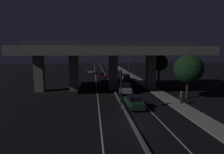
{
  "coord_description": "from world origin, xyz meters",
  "views": [
    {
      "loc": [
        -3.81,
        -16.02,
        7.26
      ],
      "look_at": [
        0.64,
        24.96,
        1.32
      ],
      "focal_mm": 28.0,
      "sensor_mm": 36.0,
      "label": 1
    }
  ],
  "objects_px": {
    "car_silver_second": "(125,88)",
    "motorcycle_blue_filtering_mid": "(120,92)",
    "car_dark_red_third": "(118,81)",
    "car_grey_fourth": "(126,77)",
    "street_lamp": "(127,61)",
    "car_silver_third_oncoming": "(90,71)",
    "traffic_light_left_of_median": "(121,83)",
    "car_dark_red_second_oncoming": "(101,75)",
    "car_dark_green_lead": "(134,102)",
    "motorcycle_white_filtering_near": "(131,106)",
    "car_dark_green_lead_oncoming": "(104,83)",
    "motorcycle_black_filtering_far": "(115,84)",
    "pedestrian_on_sidewalk": "(181,97)"
  },
  "relations": [
    {
      "from": "car_silver_second",
      "to": "motorcycle_blue_filtering_mid",
      "type": "height_order",
      "value": "car_silver_second"
    },
    {
      "from": "car_dark_red_third",
      "to": "car_grey_fourth",
      "type": "height_order",
      "value": "car_grey_fourth"
    },
    {
      "from": "street_lamp",
      "to": "car_silver_third_oncoming",
      "type": "height_order",
      "value": "street_lamp"
    },
    {
      "from": "traffic_light_left_of_median",
      "to": "car_grey_fourth",
      "type": "relative_size",
      "value": 1.09
    },
    {
      "from": "car_grey_fourth",
      "to": "car_dark_red_second_oncoming",
      "type": "relative_size",
      "value": 1.1
    },
    {
      "from": "car_dark_green_lead",
      "to": "car_dark_red_third",
      "type": "height_order",
      "value": "car_dark_green_lead"
    },
    {
      "from": "car_dark_red_third",
      "to": "car_silver_third_oncoming",
      "type": "xyz_separation_m",
      "value": [
        -6.33,
        21.47,
        -0.05
      ]
    },
    {
      "from": "car_silver_second",
      "to": "car_grey_fourth",
      "type": "height_order",
      "value": "car_silver_second"
    },
    {
      "from": "car_silver_second",
      "to": "motorcycle_white_filtering_near",
      "type": "height_order",
      "value": "car_silver_second"
    },
    {
      "from": "traffic_light_left_of_median",
      "to": "car_dark_green_lead_oncoming",
      "type": "height_order",
      "value": "traffic_light_left_of_median"
    },
    {
      "from": "car_silver_third_oncoming",
      "to": "motorcycle_white_filtering_near",
      "type": "relative_size",
      "value": 2.63
    },
    {
      "from": "traffic_light_left_of_median",
      "to": "motorcycle_black_filtering_far",
      "type": "distance_m",
      "value": 15.84
    },
    {
      "from": "car_silver_third_oncoming",
      "to": "motorcycle_blue_filtering_mid",
      "type": "relative_size",
      "value": 2.4
    },
    {
      "from": "car_silver_third_oncoming",
      "to": "car_silver_second",
      "type": "bearing_deg",
      "value": 11.07
    },
    {
      "from": "motorcycle_white_filtering_near",
      "to": "motorcycle_black_filtering_far",
      "type": "xyz_separation_m",
      "value": [
        -0.0,
        15.21,
        0.01
      ]
    },
    {
      "from": "street_lamp",
      "to": "motorcycle_black_filtering_far",
      "type": "bearing_deg",
      "value": -109.99
    },
    {
      "from": "car_dark_green_lead",
      "to": "car_silver_third_oncoming",
      "type": "distance_m",
      "value": 37.98
    },
    {
      "from": "traffic_light_left_of_median",
      "to": "car_dark_red_second_oncoming",
      "type": "relative_size",
      "value": 1.2
    },
    {
      "from": "car_grey_fourth",
      "to": "motorcycle_black_filtering_far",
      "type": "bearing_deg",
      "value": 156.04
    },
    {
      "from": "pedestrian_on_sidewalk",
      "to": "car_dark_red_second_oncoming",
      "type": "bearing_deg",
      "value": 110.74
    },
    {
      "from": "car_dark_red_third",
      "to": "car_silver_third_oncoming",
      "type": "bearing_deg",
      "value": 17.25
    },
    {
      "from": "car_dark_green_lead",
      "to": "car_silver_third_oncoming",
      "type": "relative_size",
      "value": 0.93
    },
    {
      "from": "car_dark_green_lead",
      "to": "pedestrian_on_sidewalk",
      "type": "xyz_separation_m",
      "value": [
        6.88,
        0.76,
        0.22
      ]
    },
    {
      "from": "car_grey_fourth",
      "to": "pedestrian_on_sidewalk",
      "type": "relative_size",
      "value": 2.79
    },
    {
      "from": "motorcycle_white_filtering_near",
      "to": "motorcycle_black_filtering_far",
      "type": "height_order",
      "value": "motorcycle_black_filtering_far"
    },
    {
      "from": "traffic_light_left_of_median",
      "to": "car_dark_green_lead",
      "type": "height_order",
      "value": "traffic_light_left_of_median"
    },
    {
      "from": "car_dark_red_third",
      "to": "car_grey_fourth",
      "type": "relative_size",
      "value": 0.94
    },
    {
      "from": "street_lamp",
      "to": "motorcycle_white_filtering_near",
      "type": "bearing_deg",
      "value": -100.43
    },
    {
      "from": "traffic_light_left_of_median",
      "to": "motorcycle_black_filtering_far",
      "type": "xyz_separation_m",
      "value": [
        1.33,
        15.51,
        -2.94
      ]
    },
    {
      "from": "motorcycle_blue_filtering_mid",
      "to": "car_dark_green_lead_oncoming",
      "type": "bearing_deg",
      "value": 12.58
    },
    {
      "from": "car_dark_green_lead",
      "to": "motorcycle_white_filtering_near",
      "type": "xyz_separation_m",
      "value": [
        -0.65,
        -0.96,
        -0.19
      ]
    },
    {
      "from": "street_lamp",
      "to": "pedestrian_on_sidewalk",
      "type": "distance_m",
      "value": 29.35
    },
    {
      "from": "street_lamp",
      "to": "motorcycle_blue_filtering_mid",
      "type": "height_order",
      "value": "street_lamp"
    },
    {
      "from": "car_silver_second",
      "to": "car_dark_red_second_oncoming",
      "type": "relative_size",
      "value": 0.95
    },
    {
      "from": "car_dark_green_lead",
      "to": "motorcycle_blue_filtering_mid",
      "type": "height_order",
      "value": "car_dark_green_lead"
    },
    {
      "from": "motorcycle_white_filtering_near",
      "to": "car_grey_fourth",
      "type": "bearing_deg",
      "value": -10.75
    },
    {
      "from": "motorcycle_black_filtering_far",
      "to": "street_lamp",
      "type": "bearing_deg",
      "value": -16.76
    },
    {
      "from": "car_dark_red_third",
      "to": "pedestrian_on_sidewalk",
      "type": "height_order",
      "value": "pedestrian_on_sidewalk"
    },
    {
      "from": "car_silver_third_oncoming",
      "to": "car_dark_green_lead_oncoming",
      "type": "bearing_deg",
      "value": 6.21
    },
    {
      "from": "car_dark_red_third",
      "to": "motorcycle_blue_filtering_mid",
      "type": "height_order",
      "value": "car_dark_red_third"
    },
    {
      "from": "traffic_light_left_of_median",
      "to": "street_lamp",
      "type": "relative_size",
      "value": 0.69
    },
    {
      "from": "traffic_light_left_of_median",
      "to": "car_silver_second",
      "type": "xyz_separation_m",
      "value": [
        2.3,
        9.65,
        -2.65
      ]
    },
    {
      "from": "street_lamp",
      "to": "car_dark_red_third",
      "type": "xyz_separation_m",
      "value": [
        -4.88,
        -13.83,
        -3.74
      ]
    },
    {
      "from": "car_silver_second",
      "to": "car_grey_fourth",
      "type": "distance_m",
      "value": 13.83
    },
    {
      "from": "car_silver_second",
      "to": "car_grey_fourth",
      "type": "bearing_deg",
      "value": -9.67
    },
    {
      "from": "car_silver_second",
      "to": "car_dark_green_lead",
      "type": "bearing_deg",
      "value": 179.66
    },
    {
      "from": "car_dark_red_second_oncoming",
      "to": "motorcycle_white_filtering_near",
      "type": "xyz_separation_m",
      "value": [
        2.45,
        -28.08,
        -0.27
      ]
    },
    {
      "from": "street_lamp",
      "to": "motorcycle_blue_filtering_mid",
      "type": "relative_size",
      "value": 3.92
    },
    {
      "from": "car_grey_fourth",
      "to": "car_silver_third_oncoming",
      "type": "height_order",
      "value": "car_grey_fourth"
    },
    {
      "from": "car_dark_green_lead",
      "to": "car_silver_third_oncoming",
      "type": "xyz_separation_m",
      "value": [
        -6.2,
        37.47,
        -0.05
      ]
    }
  ]
}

